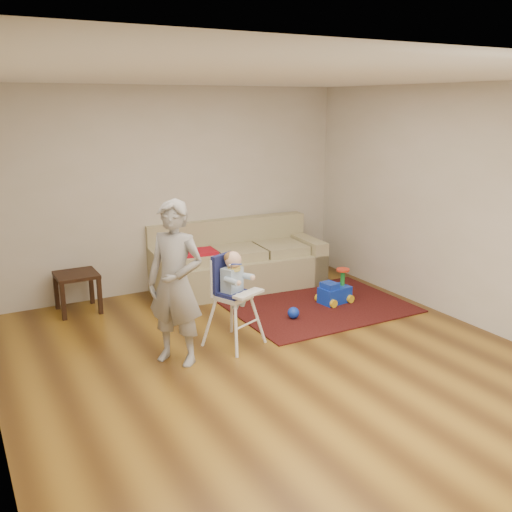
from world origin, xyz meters
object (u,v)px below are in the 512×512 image
ride_on_toy (335,286)px  adult (175,284)px  toy_ball (293,313)px  high_chair (233,300)px  sofa (237,256)px  side_table (78,292)px

ride_on_toy → adult: bearing=-173.0°
toy_ball → high_chair: 1.06m
sofa → adult: 2.41m
adult → sofa: bearing=99.4°
sofa → high_chair: (-0.91, -1.69, 0.04)m
toy_ball → high_chair: high_chair is taller
toy_ball → adult: bearing=-166.4°
side_table → toy_ball: size_ratio=3.52×
adult → high_chair: bearing=58.9°
high_chair → adult: size_ratio=0.64×
sofa → side_table: (-2.13, 0.11, -0.21)m
side_table → toy_ball: 2.64m
high_chair → sofa: bearing=38.5°
sofa → side_table: 2.14m
side_table → high_chair: 2.19m
side_table → adult: (0.56, -1.90, 0.56)m
sofa → toy_ball: size_ratio=17.38×
side_table → toy_ball: (2.16, -1.51, -0.16)m
side_table → toy_ball: side_table is taller
side_table → sofa: bearing=-2.9°
side_table → high_chair: high_chair is taller
ride_on_toy → adult: (-2.36, -0.61, 0.58)m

